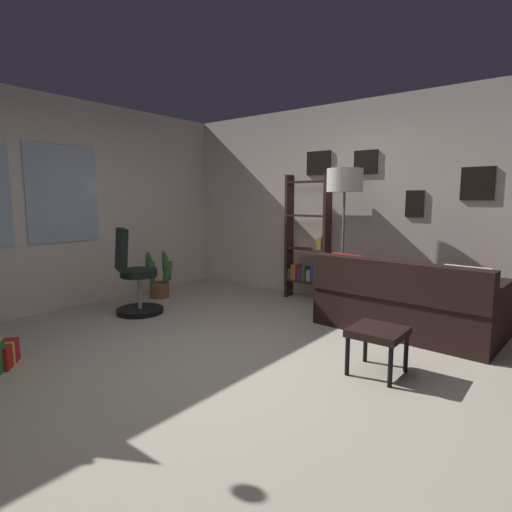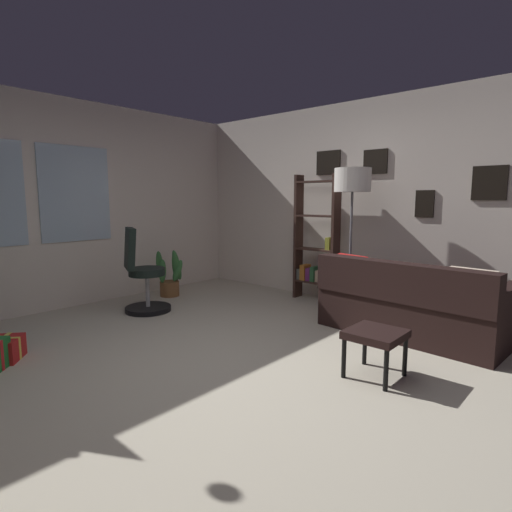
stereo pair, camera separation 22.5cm
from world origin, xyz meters
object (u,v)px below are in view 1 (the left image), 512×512
bookshelf (307,247)px  potted_plant (160,278)px  couch (421,304)px  floor_lamp (345,188)px  footstool (378,335)px  office_chair (134,280)px

bookshelf → potted_plant: size_ratio=2.59×
bookshelf → potted_plant: bearing=124.8°
bookshelf → couch: bearing=-104.8°
floor_lamp → couch: bearing=-101.0°
potted_plant → floor_lamp: bearing=-68.2°
footstool → floor_lamp: (1.55, 1.08, 1.21)m
office_chair → floor_lamp: 2.78m
couch → potted_plant: 3.45m
footstool → potted_plant: bearing=80.0°
office_chair → potted_plant: 0.87m
couch → bookshelf: size_ratio=1.09×
couch → office_chair: office_chair is taller
footstool → floor_lamp: bearing=35.0°
footstool → couch: bearing=2.8°
couch → potted_plant: (-0.74, 3.37, -0.00)m
footstool → bookshelf: (1.79, 1.73, 0.42)m
office_chair → footstool: bearing=-87.4°
couch → office_chair: (-1.49, 2.93, 0.14)m
office_chair → bookshelf: bookshelf is taller
footstool → floor_lamp: floor_lamp is taller
couch → potted_plant: couch is taller
footstool → potted_plant: (0.60, 3.44, -0.04)m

